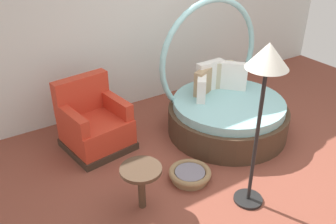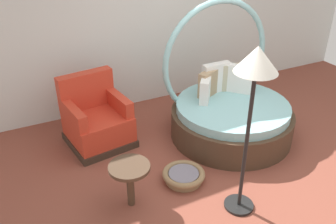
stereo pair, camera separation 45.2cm
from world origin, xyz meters
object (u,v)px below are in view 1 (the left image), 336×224
Objects in this scene: pet_basket at (190,174)px; side_table at (141,175)px; red_armchair at (94,125)px; round_daybed at (225,107)px; floor_lamp at (266,73)px.

side_table reaches higher than pet_basket.
pet_basket is (0.66, -1.28, -0.26)m from red_armchair.
red_armchair reaches higher than pet_basket.
round_daybed reaches higher than pet_basket.
red_armchair is at bearing 160.69° from round_daybed.
floor_lamp is (-0.75, -1.32, 1.16)m from round_daybed.
floor_lamp is at bearing -62.88° from pet_basket.
side_table is at bearing -156.95° from round_daybed.
round_daybed is 1.96× the size of red_armchair.
red_armchair is 0.52× the size of floor_lamp.
side_table is at bearing -91.79° from red_armchair.
side_table is 1.61m from floor_lamp.
round_daybed is 1.94m from side_table.
pet_basket is 0.28× the size of floor_lamp.
floor_lamp is at bearing -28.25° from side_table.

